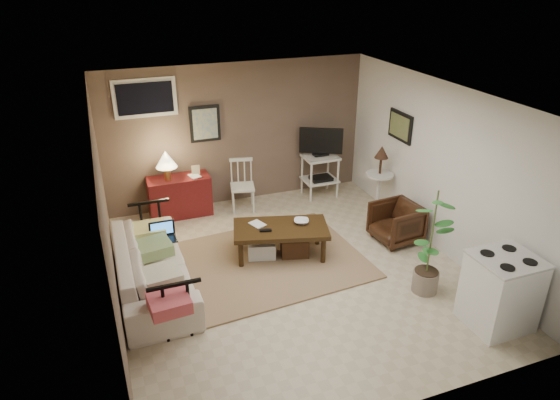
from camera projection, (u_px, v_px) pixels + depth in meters
name	position (u px, v px, depth m)	size (l,w,h in m)	color
floor	(291.00, 272.00, 6.82)	(5.00, 5.00, 0.00)	#C1B293
art_back	(205.00, 124.00, 8.11)	(0.50, 0.03, 0.60)	black
art_right	(400.00, 126.00, 7.75)	(0.03, 0.60, 0.45)	black
window	(145.00, 98.00, 7.62)	(0.96, 0.03, 0.60)	silver
rug	(268.00, 261.00, 7.04)	(2.58, 2.07, 0.02)	#987858
coffee_table	(280.00, 239.00, 7.06)	(1.45, 1.01, 0.50)	#33210E
sofa	(151.00, 259.00, 6.29)	(2.20, 0.64, 0.86)	beige
sofa_pillows	(158.00, 262.00, 6.05)	(0.42, 2.10, 0.15)	beige
sofa_end_rails	(162.00, 261.00, 6.36)	(0.59, 2.20, 0.74)	black
laptop	(163.00, 234.00, 6.63)	(0.34, 0.25, 0.23)	black
red_console	(178.00, 193.00, 8.19)	(1.00, 0.45, 1.16)	maroon
spindle_chair	(242.00, 187.00, 8.40)	(0.46, 0.46, 0.86)	silver
tv_stand	(321.00, 161.00, 8.78)	(0.70, 0.48, 1.26)	silver
side_table	(380.00, 172.00, 8.10)	(0.45, 0.45, 1.19)	silver
armchair	(396.00, 221.00, 7.45)	(0.64, 0.60, 0.65)	#331A0E
potted_plant	(431.00, 239.00, 6.10)	(0.36, 0.36, 1.43)	gray
stove	(501.00, 291.00, 5.65)	(0.69, 0.64, 0.90)	white
bowl	(301.00, 216.00, 7.04)	(0.21, 0.05, 0.21)	#33210E
book_table	(253.00, 219.00, 6.94)	(0.17, 0.02, 0.23)	#33210E
book_console	(190.00, 172.00, 8.04)	(0.16, 0.02, 0.21)	#33210E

